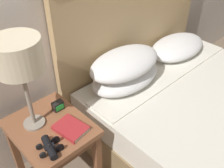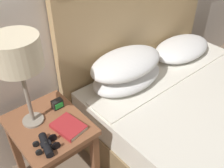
{
  "view_description": "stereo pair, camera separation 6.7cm",
  "coord_description": "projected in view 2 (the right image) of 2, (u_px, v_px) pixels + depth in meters",
  "views": [
    {
      "loc": [
        -1.07,
        -0.48,
        1.74
      ],
      "look_at": [
        -0.12,
        0.53,
        0.68
      ],
      "focal_mm": 42.0,
      "sensor_mm": 36.0,
      "label": 1
    },
    {
      "loc": [
        -1.02,
        -0.53,
        1.74
      ],
      "look_at": [
        -0.12,
        0.53,
        0.68
      ],
      "focal_mm": 42.0,
      "sensor_mm": 36.0,
      "label": 2
    }
  ],
  "objects": [
    {
      "name": "book_on_nightstand",
      "position": [
        68.0,
        127.0,
        1.55
      ],
      "size": [
        0.17,
        0.21,
        0.03
      ],
      "color": "silver",
      "rests_on": "nightstand"
    },
    {
      "name": "binoculars_pair",
      "position": [
        46.0,
        145.0,
        1.43
      ],
      "size": [
        0.15,
        0.16,
        0.05
      ],
      "color": "black",
      "rests_on": "nightstand"
    },
    {
      "name": "bed",
      "position": [
        210.0,
        123.0,
        1.98
      ],
      "size": [
        1.64,
        1.88,
        1.33
      ],
      "color": "olive",
      "rests_on": "ground_plane"
    },
    {
      "name": "alarm_clock",
      "position": [
        57.0,
        104.0,
        1.69
      ],
      "size": [
        0.07,
        0.05,
        0.06
      ],
      "color": "black",
      "rests_on": "nightstand"
    },
    {
      "name": "nightstand",
      "position": [
        50.0,
        134.0,
        1.65
      ],
      "size": [
        0.43,
        0.51,
        0.58
      ],
      "color": "brown",
      "rests_on": "ground_plane"
    },
    {
      "name": "table_lamp",
      "position": [
        17.0,
        55.0,
        1.33
      ],
      "size": [
        0.26,
        0.26,
        0.57
      ],
      "color": "gray",
      "rests_on": "nightstand"
    }
  ]
}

